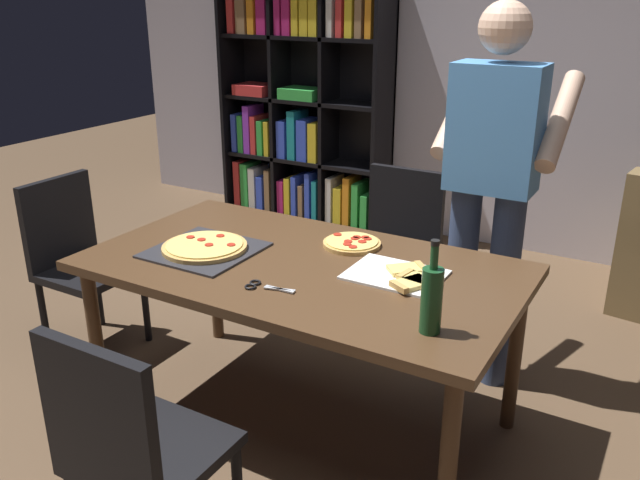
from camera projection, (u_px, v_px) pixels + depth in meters
ground_plane at (303, 418)px, 2.93m from camera, size 12.00×12.00×0.00m
back_wall at (498, 49)px, 4.54m from camera, size 6.40×0.10×2.80m
dining_table at (302, 278)px, 2.69m from camera, size 1.75×0.97×0.75m
chair_near_camera at (131, 446)px, 1.96m from camera, size 0.42×0.42×0.90m
chair_far_side at (397, 243)px, 3.54m from camera, size 0.42×0.42×0.90m
chair_left_end at (77, 254)px, 3.39m from camera, size 0.42×0.42×0.90m
bookshelf at (302, 106)px, 5.21m from camera, size 1.40×0.35×1.95m
person_serving_pizza at (492, 178)px, 2.93m from camera, size 0.55×0.54×1.75m
pepperoni_pizza_on_tray at (205, 248)px, 2.78m from camera, size 0.42×0.42×0.04m
pizza_slices_on_towel at (402, 276)px, 2.52m from camera, size 0.36×0.30×0.03m
wine_bottle at (432, 298)px, 2.09m from camera, size 0.07×0.07×0.32m
kitchen_scissors at (262, 286)px, 2.44m from camera, size 0.20×0.09×0.01m
second_pizza_plain at (352, 243)px, 2.84m from camera, size 0.25×0.25×0.03m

